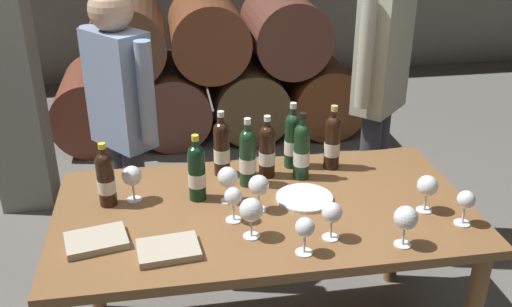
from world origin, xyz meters
The scene contains 25 objects.
barrel_stack centered at (0.00, 2.60, 0.53)m, with size 2.49×0.90×1.15m.
dining_table centered at (0.00, 0.00, 0.67)m, with size 1.70×0.90×0.76m.
wine_bottle_0 centered at (-0.63, 0.13, 0.88)m, with size 0.07×0.07×0.28m.
wine_bottle_1 centered at (-0.14, 0.32, 0.89)m, with size 0.07×0.07×0.31m.
wine_bottle_2 centered at (0.06, 0.27, 0.89)m, with size 0.07×0.07×0.29m.
wine_bottle_3 centered at (0.21, 0.23, 0.89)m, with size 0.07×0.07×0.31m.
wine_bottle_4 centered at (0.19, 0.35, 0.90)m, with size 0.07×0.07×0.31m.
wine_bottle_5 centered at (0.37, 0.30, 0.89)m, with size 0.07×0.07×0.31m.
wine_bottle_6 centered at (-0.26, 0.12, 0.89)m, with size 0.07×0.07×0.29m.
wine_bottle_7 centered at (-0.04, 0.21, 0.89)m, with size 0.07×0.07×0.31m.
wine_glass_0 centered at (0.74, -0.25, 0.86)m, with size 0.07×0.07×0.14m.
wine_glass_1 centered at (0.64, -0.13, 0.87)m, with size 0.08×0.08×0.16m.
wine_glass_2 centered at (0.09, -0.34, 0.86)m, with size 0.07×0.07×0.15m.
wine_glass_3 centered at (-0.03, -0.02, 0.87)m, with size 0.08×0.08×0.16m.
wine_glass_4 centered at (0.21, -0.26, 0.87)m, with size 0.08×0.08×0.15m.
wine_glass_5 centered at (0.46, -0.35, 0.87)m, with size 0.09×0.09×0.16m.
wine_glass_6 centered at (-0.09, -0.20, 0.87)m, with size 0.09×0.09×0.16m.
wine_glass_7 centered at (-0.14, -0.08, 0.86)m, with size 0.07×0.07×0.15m.
wine_glass_8 centered at (-0.14, 0.07, 0.87)m, with size 0.08×0.08×0.16m.
wine_glass_9 centered at (-0.53, 0.15, 0.87)m, with size 0.08×0.08×0.16m.
tasting_notebook centered at (-0.40, -0.26, 0.77)m, with size 0.22×0.16×0.03m, color #B2A893.
leather_ledger centered at (-0.66, -0.16, 0.77)m, with size 0.22×0.16×0.03m, color #B2A893.
serving_plate centered at (0.18, 0.03, 0.77)m, with size 0.24×0.24×0.01m, color white.
sommelier_presenting centered at (0.76, 0.75, 1.04)m, with size 0.37×0.37×1.72m.
taster_seated_left centered at (-0.59, 0.72, 0.92)m, with size 0.34×0.40×1.54m.
Camera 1 is at (-0.37, -2.02, 1.99)m, focal length 40.77 mm.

